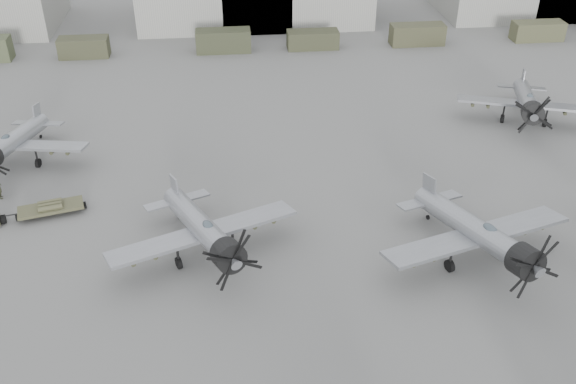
{
  "coord_description": "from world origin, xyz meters",
  "views": [
    {
      "loc": [
        -4.32,
        -18.6,
        25.0
      ],
      "look_at": [
        -0.58,
        16.5,
        2.5
      ],
      "focal_mm": 40.0,
      "sensor_mm": 36.0,
      "label": 1
    }
  ],
  "objects_px": {
    "aircraft_far_0": "(11,143)",
    "aircraft_far_1": "(528,102)",
    "aircraft_mid_1": "(205,231)",
    "tug_trailer": "(9,215)",
    "aircraft_mid_2": "(481,234)"
  },
  "relations": [
    {
      "from": "aircraft_mid_1",
      "to": "aircraft_mid_2",
      "type": "distance_m",
      "value": 16.59
    },
    {
      "from": "aircraft_mid_1",
      "to": "aircraft_far_1",
      "type": "bearing_deg",
      "value": 8.18
    },
    {
      "from": "aircraft_mid_1",
      "to": "tug_trailer",
      "type": "xyz_separation_m",
      "value": [
        -13.24,
        5.56,
        -1.62
      ]
    },
    {
      "from": "aircraft_mid_1",
      "to": "aircraft_far_1",
      "type": "distance_m",
      "value": 31.61
    },
    {
      "from": "aircraft_mid_2",
      "to": "tug_trailer",
      "type": "bearing_deg",
      "value": 148.37
    },
    {
      "from": "aircraft_mid_1",
      "to": "tug_trailer",
      "type": "height_order",
      "value": "aircraft_mid_1"
    },
    {
      "from": "aircraft_mid_1",
      "to": "aircraft_mid_2",
      "type": "height_order",
      "value": "aircraft_mid_2"
    },
    {
      "from": "aircraft_mid_2",
      "to": "aircraft_far_1",
      "type": "xyz_separation_m",
      "value": [
        10.84,
        18.12,
        -0.13
      ]
    },
    {
      "from": "aircraft_mid_1",
      "to": "aircraft_far_0",
      "type": "distance_m",
      "value": 19.7
    },
    {
      "from": "aircraft_mid_2",
      "to": "aircraft_far_0",
      "type": "height_order",
      "value": "aircraft_mid_2"
    },
    {
      "from": "aircraft_mid_2",
      "to": "aircraft_far_0",
      "type": "bearing_deg",
      "value": 136.77
    },
    {
      "from": "aircraft_far_0",
      "to": "aircraft_far_1",
      "type": "relative_size",
      "value": 0.98
    },
    {
      "from": "tug_trailer",
      "to": "aircraft_mid_2",
      "type": "bearing_deg",
      "value": -28.52
    },
    {
      "from": "aircraft_far_0",
      "to": "aircraft_mid_2",
      "type": "bearing_deg",
      "value": -16.35
    },
    {
      "from": "aircraft_mid_2",
      "to": "aircraft_far_1",
      "type": "bearing_deg",
      "value": 42.08
    }
  ]
}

